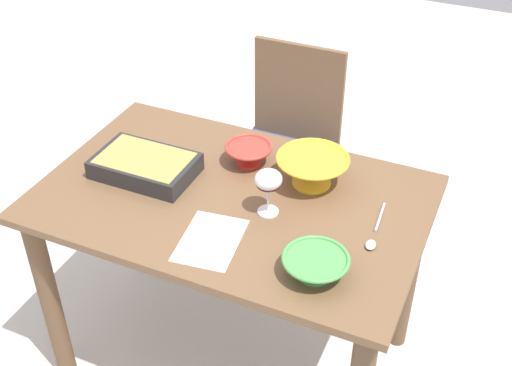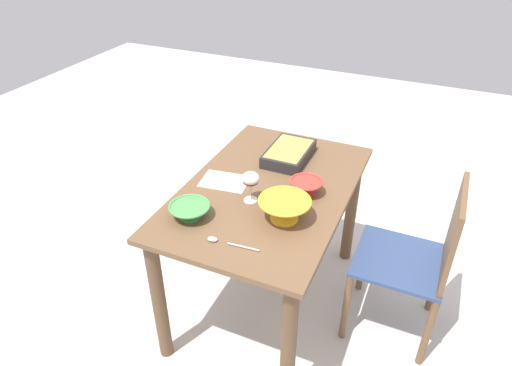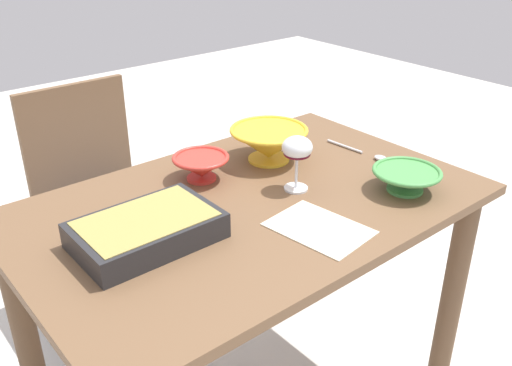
# 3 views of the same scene
# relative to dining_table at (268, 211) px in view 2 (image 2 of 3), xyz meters

# --- Properties ---
(ground_plane) EXTENTS (8.00, 8.00, 0.00)m
(ground_plane) POSITION_rel_dining_table_xyz_m (0.00, 0.00, -0.62)
(ground_plane) COLOR beige
(dining_table) EXTENTS (1.21, 0.78, 0.77)m
(dining_table) POSITION_rel_dining_table_xyz_m (0.00, 0.00, 0.00)
(dining_table) COLOR brown
(dining_table) RESTS_ON ground_plane
(chair) EXTENTS (0.42, 0.43, 0.90)m
(chair) POSITION_rel_dining_table_xyz_m (-0.11, 0.75, -0.13)
(chair) COLOR #334772
(chair) RESTS_ON ground_plane
(wine_glass) EXTENTS (0.08, 0.08, 0.15)m
(wine_glass) POSITION_rel_dining_table_xyz_m (0.14, -0.03, 0.26)
(wine_glass) COLOR white
(wine_glass) RESTS_ON dining_table
(casserole_dish) EXTENTS (0.32, 0.21, 0.06)m
(casserole_dish) POSITION_rel_dining_table_xyz_m (-0.31, -0.01, 0.18)
(casserole_dish) COLOR #262628
(casserole_dish) RESTS_ON dining_table
(mixing_bowl) EXTENTS (0.19, 0.19, 0.06)m
(mixing_bowl) POSITION_rel_dining_table_xyz_m (0.36, -0.23, 0.18)
(mixing_bowl) COLOR #4C994C
(mixing_bowl) RESTS_ON dining_table
(small_bowl) EXTENTS (0.23, 0.23, 0.10)m
(small_bowl) POSITION_rel_dining_table_xyz_m (0.21, 0.16, 0.20)
(small_bowl) COLOR yellow
(small_bowl) RESTS_ON dining_table
(serving_bowl) EXTENTS (0.16, 0.16, 0.07)m
(serving_bowl) POSITION_rel_dining_table_xyz_m (-0.03, 0.18, 0.19)
(serving_bowl) COLOR red
(serving_bowl) RESTS_ON dining_table
(serving_spoon) EXTENTS (0.04, 0.23, 0.01)m
(serving_spoon) POSITION_rel_dining_table_xyz_m (0.46, -0.01, 0.15)
(serving_spoon) COLOR silver
(serving_spoon) RESTS_ON dining_table
(napkin) EXTENTS (0.20, 0.25, 0.00)m
(napkin) POSITION_rel_dining_table_xyz_m (0.04, -0.22, 0.15)
(napkin) COLOR beige
(napkin) RESTS_ON dining_table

